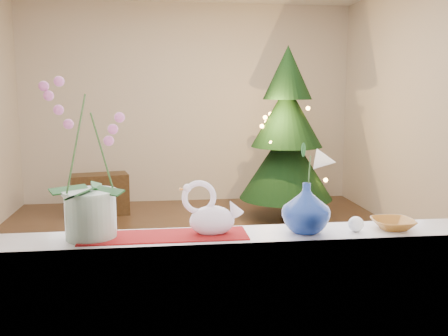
{
  "coord_description": "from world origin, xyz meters",
  "views": [
    {
      "loc": [
        -0.39,
        -4.42,
        1.53
      ],
      "look_at": [
        -0.0,
        -1.4,
        1.06
      ],
      "focal_mm": 40.0,
      "sensor_mm": 36.0,
      "label": 1
    }
  ],
  "objects_px": {
    "swan": "(212,209)",
    "orchid_pot": "(88,159)",
    "xmas_tree": "(287,133)",
    "side_table": "(100,194)",
    "paperweight": "(356,224)",
    "amber_dish": "(393,225)",
    "blue_vase": "(306,204)"
  },
  "relations": [
    {
      "from": "swan",
      "to": "orchid_pot",
      "type": "bearing_deg",
      "value": 170.73
    },
    {
      "from": "xmas_tree",
      "to": "swan",
      "type": "bearing_deg",
      "value": -108.89
    },
    {
      "from": "orchid_pot",
      "to": "side_table",
      "type": "distance_m",
      "value": 4.29
    },
    {
      "from": "orchid_pot",
      "to": "paperweight",
      "type": "bearing_deg",
      "value": -2.49
    },
    {
      "from": "swan",
      "to": "side_table",
      "type": "height_order",
      "value": "swan"
    },
    {
      "from": "orchid_pot",
      "to": "paperweight",
      "type": "distance_m",
      "value": 1.17
    },
    {
      "from": "swan",
      "to": "side_table",
      "type": "distance_m",
      "value": 4.34
    },
    {
      "from": "orchid_pot",
      "to": "paperweight",
      "type": "xyz_separation_m",
      "value": [
        1.13,
        -0.05,
        -0.3
      ]
    },
    {
      "from": "orchid_pot",
      "to": "xmas_tree",
      "type": "distance_m",
      "value": 4.17
    },
    {
      "from": "xmas_tree",
      "to": "side_table",
      "type": "relative_size",
      "value": 3.01
    },
    {
      "from": "amber_dish",
      "to": "xmas_tree",
      "type": "relative_size",
      "value": 0.08
    },
    {
      "from": "swan",
      "to": "xmas_tree",
      "type": "xyz_separation_m",
      "value": [
        1.29,
        3.77,
        -0.0
      ]
    },
    {
      "from": "amber_dish",
      "to": "side_table",
      "type": "bearing_deg",
      "value": 113.07
    },
    {
      "from": "orchid_pot",
      "to": "swan",
      "type": "xyz_separation_m",
      "value": [
        0.5,
        -0.01,
        -0.22
      ]
    },
    {
      "from": "swan",
      "to": "side_table",
      "type": "xyz_separation_m",
      "value": [
        -0.97,
        4.16,
        -0.77
      ]
    },
    {
      "from": "blue_vase",
      "to": "side_table",
      "type": "relative_size",
      "value": 0.36
    },
    {
      "from": "orchid_pot",
      "to": "side_table",
      "type": "xyz_separation_m",
      "value": [
        -0.47,
        4.15,
        -1.0
      ]
    },
    {
      "from": "swan",
      "to": "xmas_tree",
      "type": "height_order",
      "value": "xmas_tree"
    },
    {
      "from": "orchid_pot",
      "to": "xmas_tree",
      "type": "height_order",
      "value": "xmas_tree"
    },
    {
      "from": "orchid_pot",
      "to": "xmas_tree",
      "type": "relative_size",
      "value": 0.32
    },
    {
      "from": "swan",
      "to": "amber_dish",
      "type": "bearing_deg",
      "value": -8.71
    },
    {
      "from": "amber_dish",
      "to": "swan",
      "type": "bearing_deg",
      "value": 178.9
    },
    {
      "from": "blue_vase",
      "to": "amber_dish",
      "type": "xyz_separation_m",
      "value": [
        0.4,
        -0.0,
        -0.11
      ]
    },
    {
      "from": "blue_vase",
      "to": "xmas_tree",
      "type": "height_order",
      "value": "xmas_tree"
    },
    {
      "from": "swan",
      "to": "xmas_tree",
      "type": "relative_size",
      "value": 0.13
    },
    {
      "from": "orchid_pot",
      "to": "xmas_tree",
      "type": "bearing_deg",
      "value": 64.46
    },
    {
      "from": "paperweight",
      "to": "amber_dish",
      "type": "bearing_deg",
      "value": 6.07
    },
    {
      "from": "orchid_pot",
      "to": "side_table",
      "type": "relative_size",
      "value": 0.97
    },
    {
      "from": "orchid_pot",
      "to": "blue_vase",
      "type": "distance_m",
      "value": 0.93
    },
    {
      "from": "swan",
      "to": "paperweight",
      "type": "distance_m",
      "value": 0.63
    },
    {
      "from": "blue_vase",
      "to": "side_table",
      "type": "height_order",
      "value": "blue_vase"
    },
    {
      "from": "paperweight",
      "to": "amber_dish",
      "type": "relative_size",
      "value": 0.43
    }
  ]
}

